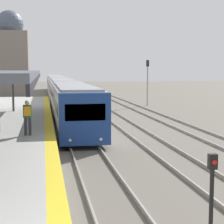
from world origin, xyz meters
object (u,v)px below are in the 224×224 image
object	(u,v)px
person_on_platform	(27,115)
signal_post_near	(212,188)
signal_mast_far	(147,77)
train_near	(59,88)

from	to	relation	value
person_on_platform	signal_post_near	distance (m)	10.99
signal_post_near	signal_mast_far	world-z (taller)	signal_mast_far
signal_post_near	signal_mast_far	distance (m)	33.16
signal_mast_far	signal_post_near	bearing A→B (deg)	-103.15
train_near	signal_mast_far	world-z (taller)	signal_mast_far
person_on_platform	signal_mast_far	distance (m)	25.37
person_on_platform	signal_mast_far	size ratio (longest dim) A/B	0.33
signal_post_near	signal_mast_far	bearing A→B (deg)	76.85
train_near	signal_mast_far	size ratio (longest dim) A/B	12.09
train_near	signal_post_near	distance (m)	40.73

